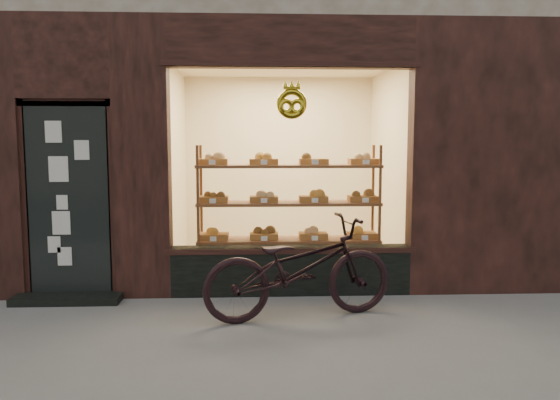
{
  "coord_description": "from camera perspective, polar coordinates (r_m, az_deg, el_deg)",
  "views": [
    {
      "loc": [
        0.05,
        -3.99,
        1.73
      ],
      "look_at": [
        0.32,
        2.0,
        1.1
      ],
      "focal_mm": 35.0,
      "sensor_mm": 36.0,
      "label": 1
    }
  ],
  "objects": [
    {
      "name": "display_shelf",
      "position": [
        6.61,
        0.9,
        -1.54
      ],
      "size": [
        2.2,
        0.45,
        1.7
      ],
      "color": "brown",
      "rests_on": "ground"
    },
    {
      "name": "ground",
      "position": [
        4.35,
        -3.17,
        -17.46
      ],
      "size": [
        90.0,
        90.0,
        0.0
      ],
      "primitive_type": "plane",
      "color": "slate"
    },
    {
      "name": "bicycle",
      "position": [
        5.41,
        2.02,
        -7.1
      ],
      "size": [
        2.02,
        1.1,
        1.01
      ],
      "primitive_type": "imported",
      "rotation": [
        0.0,
        0.0,
        1.81
      ],
      "color": "black",
      "rests_on": "ground"
    }
  ]
}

